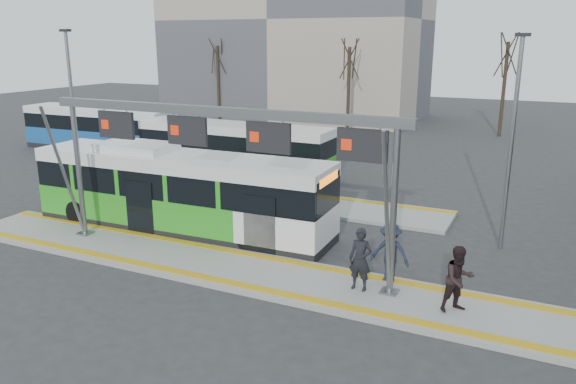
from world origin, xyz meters
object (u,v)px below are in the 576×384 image
object	(u,v)px
passenger_a	(360,259)
passenger_b	(459,279)
hero_bus	(180,192)
passenger_c	(390,253)
gantry	(216,140)

from	to	relation	value
passenger_a	passenger_b	size ratio (longest dim) A/B	1.02
hero_bus	passenger_c	size ratio (longest dim) A/B	6.60
passenger_b	hero_bus	bearing A→B (deg)	124.12
passenger_b	passenger_c	size ratio (longest dim) A/B	1.00
passenger_a	passenger_c	xyz separation A→B (m)	(0.64, 0.96, -0.02)
passenger_a	passenger_c	size ratio (longest dim) A/B	1.02
hero_bus	passenger_a	bearing A→B (deg)	-18.58
passenger_a	passenger_b	bearing A→B (deg)	-0.87
hero_bus	passenger_b	distance (m)	11.48
passenger_a	passenger_c	bearing A→B (deg)	58.57
passenger_a	passenger_b	xyz separation A→B (m)	(2.86, -0.16, -0.02)
hero_bus	passenger_c	world-z (taller)	hero_bus
gantry	passenger_b	distance (m)	8.47
passenger_a	passenger_c	world-z (taller)	passenger_a
hero_bus	passenger_b	xyz separation A→B (m)	(11.16, -2.67, -0.46)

